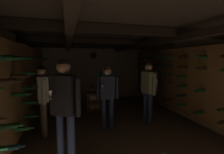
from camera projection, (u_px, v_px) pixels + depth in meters
name	position (u px, v px, depth m)	size (l,w,h in m)	color
ground_plane	(114.00, 129.00, 4.04)	(8.40, 8.40, 0.00)	#7A6651
room_shell	(111.00, 72.00, 4.15)	(4.72, 6.52, 2.41)	tan
wine_crate_stack	(94.00, 101.00, 5.57)	(0.52, 0.35, 0.60)	brown
display_bottle	(92.00, 89.00, 5.54)	(0.08, 0.08, 0.35)	#194723
person_host_center	(107.00, 92.00, 3.91)	(0.53, 0.33, 1.56)	#232D4C
person_guest_mid_right	(148.00, 87.00, 4.32)	(0.38, 0.53, 1.65)	#232D4C
person_guest_far_right	(149.00, 85.00, 4.91)	(0.39, 0.43, 1.61)	#2D2D33
person_guest_rear_center	(106.00, 85.00, 5.05)	(0.53, 0.37, 1.57)	#232D4C
person_guest_near_left	(65.00, 102.00, 2.51)	(0.48, 0.36, 1.74)	#232D4C
person_guest_mid_left	(43.00, 94.00, 3.60)	(0.39, 0.52, 1.59)	brown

